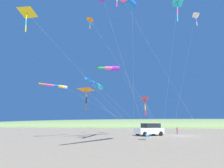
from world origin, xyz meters
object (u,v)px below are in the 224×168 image
object	(u,v)px
kite_delta_orange_high_right	(86,90)
kite_windsock_teal_far_right	(111,68)
kite_delta_white_trailing	(144,99)
kite_windsock_red_high_left	(58,86)
kite_delta_purple_drifting	(177,2)
kite_delta_green_low_center	(195,16)
kite_delta_rainbow_low_near	(90,20)
kite_delta_checkered_midright	(27,13)
person_child_green_jacket	(177,130)
kite_windsock_blue_topmost	(97,85)
cooler_box	(148,136)
parked_car	(150,129)

from	to	relation	value
kite_delta_orange_high_right	kite_windsock_teal_far_right	world-z (taller)	kite_windsock_teal_far_right
kite_delta_white_trailing	kite_windsock_red_high_left	bearing A→B (deg)	-74.87
kite_delta_purple_drifting	kite_delta_green_low_center	xyz separation A→B (m)	(-9.48, 4.37, 4.65)
kite_delta_rainbow_low_near	kite_delta_orange_high_right	size ratio (longest dim) A/B	2.06
kite_windsock_red_high_left	kite_delta_checkered_midright	distance (m)	9.84
person_child_green_jacket	kite_delta_rainbow_low_near	bearing A→B (deg)	-48.91
kite_delta_checkered_midright	kite_delta_orange_high_right	world-z (taller)	kite_delta_checkered_midright
kite_windsock_blue_topmost	kite_delta_white_trailing	xyz separation A→B (m)	(-3.37, 6.14, -1.51)
kite_windsock_teal_far_right	kite_delta_green_low_center	bearing A→B (deg)	85.03
kite_windsock_red_high_left	kite_delta_orange_high_right	distance (m)	5.76
kite_delta_rainbow_low_near	kite_windsock_red_high_left	world-z (taller)	kite_delta_rainbow_low_near
cooler_box	kite_delta_white_trailing	size ratio (longest dim) A/B	0.11
person_child_green_jacket	parked_car	bearing A→B (deg)	-38.85
cooler_box	kite_windsock_teal_far_right	distance (m)	10.68
kite_delta_green_low_center	person_child_green_jacket	bearing A→B (deg)	-172.34
kite_delta_white_trailing	kite_windsock_teal_far_right	size ratio (longest dim) A/B	0.47
kite_delta_orange_high_right	kite_delta_white_trailing	distance (m)	8.94
kite_windsock_teal_far_right	kite_windsock_blue_topmost	bearing A→B (deg)	-41.78
kite_delta_green_low_center	kite_delta_checkered_midright	size ratio (longest dim) A/B	1.19
cooler_box	kite_windsock_red_high_left	world-z (taller)	kite_windsock_red_high_left
kite_windsock_red_high_left	kite_windsock_teal_far_right	world-z (taller)	kite_windsock_teal_far_right
parked_car	cooler_box	distance (m)	2.99
kite_delta_purple_drifting	kite_delta_orange_high_right	xyz separation A→B (m)	(-6.38, -9.75, -5.65)
kite_windsock_blue_topmost	kite_delta_white_trailing	bearing A→B (deg)	118.77
parked_car	person_child_green_jacket	bearing A→B (deg)	141.15
kite_delta_checkered_midright	cooler_box	bearing A→B (deg)	131.50
kite_windsock_red_high_left	kite_delta_checkered_midright	bearing A→B (deg)	0.01
person_child_green_jacket	kite_delta_orange_high_right	distance (m)	20.12
cooler_box	person_child_green_jacket	distance (m)	10.72
kite_delta_green_low_center	kite_windsock_teal_far_right	distance (m)	13.49
kite_delta_green_low_center	kite_windsock_red_high_left	size ratio (longest dim) A/B	1.18
kite_delta_purple_drifting	kite_delta_checkered_midright	world-z (taller)	kite_delta_checkered_midright
parked_car	kite_windsock_red_high_left	xyz separation A→B (m)	(6.06, -12.50, 5.98)
parked_car	kite_delta_purple_drifting	world-z (taller)	kite_delta_purple_drifting
parked_car	kite_windsock_teal_far_right	bearing A→B (deg)	-49.26
kite_delta_purple_drifting	kite_delta_white_trailing	world-z (taller)	kite_delta_purple_drifting
parked_car	kite_delta_green_low_center	world-z (taller)	kite_delta_green_low_center
kite_delta_checkered_midright	kite_delta_orange_high_right	distance (m)	10.35
kite_delta_green_low_center	kite_windsock_teal_far_right	bearing A→B (deg)	-94.97
cooler_box	kite_delta_purple_drifting	bearing A→B (deg)	12.59
kite_delta_rainbow_low_near	kite_windsock_teal_far_right	bearing A→B (deg)	106.07
kite_delta_checkered_midright	kite_delta_green_low_center	bearing A→B (deg)	112.99
cooler_box	person_child_green_jacket	xyz separation A→B (m)	(-9.20, 5.48, 0.45)
kite_delta_checkered_midright	kite_windsock_blue_topmost	bearing A→B (deg)	142.02
kite_delta_green_low_center	kite_delta_checkered_midright	distance (m)	21.02
kite_delta_checkered_midright	kite_windsock_teal_far_right	world-z (taller)	kite_delta_checkered_midright
cooler_box	kite_delta_white_trailing	world-z (taller)	kite_delta_white_trailing
person_child_green_jacket	kite_windsock_teal_far_right	distance (m)	17.35
parked_car	kite_windsock_red_high_left	distance (m)	15.12
person_child_green_jacket	kite_windsock_blue_topmost	bearing A→B (deg)	-43.34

